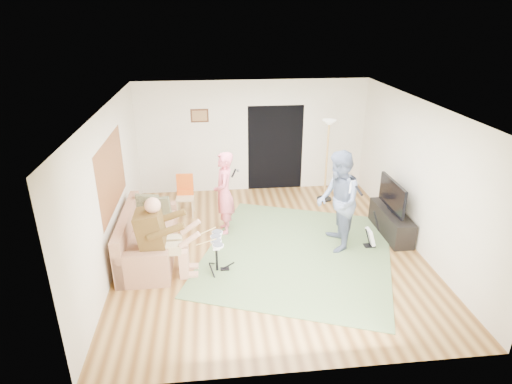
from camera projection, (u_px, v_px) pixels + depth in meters
floor at (269, 249)px, 8.07m from camera, size 6.00×6.00×0.00m
walls at (270, 183)px, 7.54m from camera, size 5.50×6.00×2.70m
ceiling at (271, 106)px, 7.02m from camera, size 6.00×6.00×0.00m
window_blinds at (112, 174)px, 7.37m from camera, size 0.00×2.05×2.05m
doorway at (275, 148)px, 10.45m from camera, size 2.10×0.00×2.10m
picture_frame at (200, 116)px, 9.94m from camera, size 0.42×0.03×0.32m
area_rug at (298, 252)px, 7.94m from camera, size 4.38×4.60×0.02m
sofa at (144, 242)px, 7.75m from camera, size 0.88×2.12×0.86m
drummer at (164, 245)px, 7.09m from camera, size 0.93×0.52×1.43m
drum_kit at (217, 256)px, 7.28m from camera, size 0.36×0.64×0.66m
singer at (224, 193)px, 8.40m from camera, size 0.43×0.63×1.68m
microphone at (234, 173)px, 8.26m from camera, size 0.06×0.06×0.24m
guitarist at (338, 202)px, 7.78m from camera, size 0.80×0.98×1.89m
guitar_held at (350, 184)px, 7.67m from camera, size 0.16×0.61×0.26m
guitar_spare at (371, 237)px, 8.07m from camera, size 0.27×0.24×0.75m
torchiere_lamp at (328, 146)px, 9.68m from camera, size 0.34×0.34×1.92m
dining_chair at (185, 201)px, 9.35m from camera, size 0.39×0.41×0.89m
tv_cabinet at (391, 222)px, 8.54m from camera, size 0.40×1.40×0.50m
television at (392, 195)px, 8.30m from camera, size 0.06×1.11×0.58m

